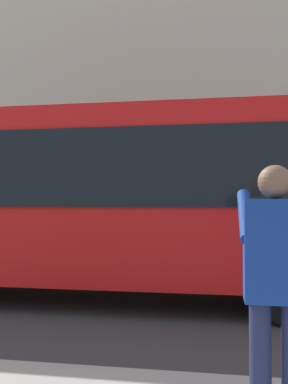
% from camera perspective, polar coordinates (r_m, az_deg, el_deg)
% --- Properties ---
extents(ground_plane, '(60.00, 60.00, 0.00)m').
position_cam_1_polar(ground_plane, '(7.44, 7.22, -13.89)').
color(ground_plane, '#38383A').
extents(building_facade_far, '(28.00, 1.55, 12.00)m').
position_cam_1_polar(building_facade_far, '(14.72, 8.44, 15.89)').
color(building_facade_far, beige).
rests_on(building_facade_far, ground_plane).
extents(red_bus, '(9.05, 2.54, 3.08)m').
position_cam_1_polar(red_bus, '(7.30, -6.61, -0.82)').
color(red_bus, red).
rests_on(red_bus, ground_plane).
extents(pedestrian_photographer, '(0.53, 0.52, 1.70)m').
position_cam_1_polar(pedestrian_photographer, '(2.95, 17.09, -10.44)').
color(pedestrian_photographer, '#1E2347').
rests_on(pedestrian_photographer, sidewalk_curb).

